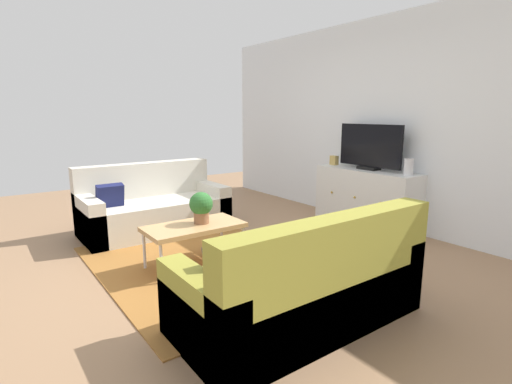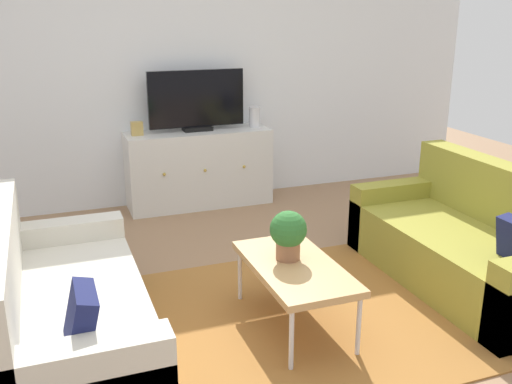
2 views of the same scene
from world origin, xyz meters
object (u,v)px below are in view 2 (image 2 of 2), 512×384
object	(u,v)px
potted_plant	(288,233)
flat_screen_tv	(196,101)
tv_console	(199,168)
couch_right_side	(473,246)
glass_vase	(254,117)
couch_left_side	(51,317)
mantel_clock	(137,129)
coffee_table	(295,269)

from	to	relation	value
potted_plant	flat_screen_tv	world-z (taller)	flat_screen_tv
tv_console	couch_right_side	bearing A→B (deg)	-59.64
potted_plant	glass_vase	world-z (taller)	glass_vase
couch_left_side	tv_console	bearing A→B (deg)	57.93
tv_console	flat_screen_tv	bearing A→B (deg)	90.00
potted_plant	tv_console	bearing A→B (deg)	88.20
glass_vase	mantel_clock	xyz separation A→B (m)	(-1.18, 0.00, -0.04)
tv_console	glass_vase	xyz separation A→B (m)	(0.59, 0.00, 0.48)
glass_vase	coffee_table	bearing A→B (deg)	-104.76
flat_screen_tv	glass_vase	bearing A→B (deg)	-1.94
couch_right_side	mantel_clock	size ratio (longest dim) A/B	13.60
flat_screen_tv	glass_vase	xyz separation A→B (m)	(0.59, -0.02, -0.19)
couch_left_side	coffee_table	world-z (taller)	couch_left_side
coffee_table	glass_vase	world-z (taller)	glass_vase
couch_left_side	tv_console	distance (m)	2.80
couch_left_side	mantel_clock	world-z (taller)	mantel_clock
couch_right_side	coffee_table	world-z (taller)	couch_right_side
couch_left_side	glass_vase	bearing A→B (deg)	48.80
coffee_table	flat_screen_tv	distance (m)	2.60
couch_right_side	flat_screen_tv	size ratio (longest dim) A/B	1.88
tv_console	glass_vase	bearing A→B (deg)	0.00
mantel_clock	tv_console	bearing A→B (deg)	-0.00
couch_right_side	couch_left_side	bearing A→B (deg)	180.00
potted_plant	flat_screen_tv	xyz separation A→B (m)	(0.08, 2.43, 0.46)
couch_right_side	potted_plant	distance (m)	1.50
tv_console	glass_vase	distance (m)	0.76
tv_console	flat_screen_tv	xyz separation A→B (m)	(0.00, 0.02, 0.67)
potted_plant	tv_console	world-z (taller)	tv_console
couch_left_side	mantel_clock	size ratio (longest dim) A/B	13.60
tv_console	glass_vase	world-z (taller)	glass_vase
couch_right_side	glass_vase	xyz separation A→B (m)	(-0.80, 2.37, 0.58)
coffee_table	potted_plant	bearing A→B (deg)	95.65
couch_right_side	potted_plant	size ratio (longest dim) A/B	5.68
glass_vase	mantel_clock	world-z (taller)	glass_vase
couch_left_side	tv_console	size ratio (longest dim) A/B	1.24
potted_plant	glass_vase	xyz separation A→B (m)	(0.67, 2.41, 0.27)
couch_left_side	couch_right_side	world-z (taller)	same
couch_right_side	mantel_clock	distance (m)	3.14
couch_right_side	flat_screen_tv	xyz separation A→B (m)	(-1.39, 2.39, 0.77)
tv_console	potted_plant	bearing A→B (deg)	-91.80
couch_left_side	mantel_clock	distance (m)	2.60
potted_plant	tv_console	size ratio (longest dim) A/B	0.22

